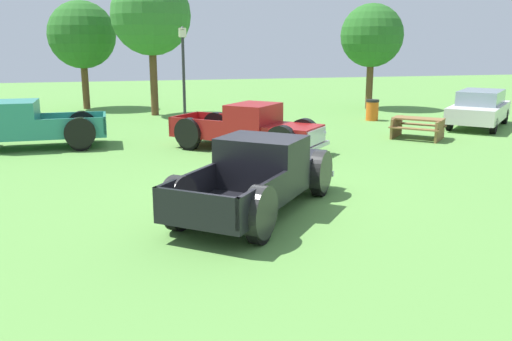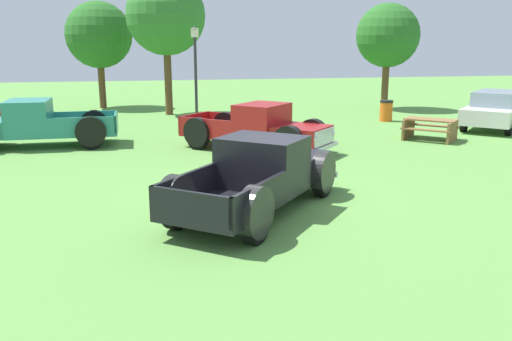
# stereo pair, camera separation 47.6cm
# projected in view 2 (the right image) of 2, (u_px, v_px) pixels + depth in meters

# --- Properties ---
(ground_plane) EXTENTS (80.00, 80.00, 0.00)m
(ground_plane) POSITION_uv_depth(u_px,v_px,m) (268.00, 200.00, 12.47)
(ground_plane) COLOR #5B9342
(pickup_truck_foreground) EXTENTS (4.60, 5.13, 1.57)m
(pickup_truck_foreground) POSITION_uv_depth(u_px,v_px,m) (264.00, 174.00, 11.81)
(pickup_truck_foreground) COLOR black
(pickup_truck_foreground) RESTS_ON ground_plane
(pickup_truck_behind_left) EXTENTS (5.32, 2.16, 1.62)m
(pickup_truck_behind_left) POSITION_uv_depth(u_px,v_px,m) (28.00, 125.00, 18.56)
(pickup_truck_behind_left) COLOR #2D8475
(pickup_truck_behind_left) RESTS_ON ground_plane
(pickup_truck_behind_right) EXTENTS (5.00, 4.78, 1.57)m
(pickup_truck_behind_right) POSITION_uv_depth(u_px,v_px,m) (264.00, 129.00, 17.84)
(pickup_truck_behind_right) COLOR maroon
(pickup_truck_behind_right) RESTS_ON ground_plane
(sedan_distant_b) EXTENTS (4.58, 4.58, 1.54)m
(sedan_distant_b) POSITION_uv_depth(u_px,v_px,m) (495.00, 109.00, 22.57)
(sedan_distant_b) COLOR silver
(sedan_distant_b) RESTS_ON ground_plane
(lamp_post_near) EXTENTS (0.36, 0.36, 4.13)m
(lamp_post_near) POSITION_uv_depth(u_px,v_px,m) (196.00, 76.00, 21.97)
(lamp_post_near) COLOR #2D2D33
(lamp_post_near) RESTS_ON ground_plane
(picnic_table) EXTENTS (2.33, 2.31, 0.78)m
(picnic_table) POSITION_uv_depth(u_px,v_px,m) (430.00, 127.00, 19.98)
(picnic_table) COLOR olive
(picnic_table) RESTS_ON ground_plane
(trash_can) EXTENTS (0.59, 0.59, 0.95)m
(trash_can) POSITION_uv_depth(u_px,v_px,m) (386.00, 111.00, 24.69)
(trash_can) COLOR orange
(trash_can) RESTS_ON ground_plane
(oak_tree_east) EXTENTS (3.79, 3.79, 6.65)m
(oak_tree_east) POSITION_uv_depth(u_px,v_px,m) (166.00, 16.00, 25.93)
(oak_tree_east) COLOR brown
(oak_tree_east) RESTS_ON ground_plane
(oak_tree_west) EXTENTS (3.29, 3.29, 5.49)m
(oak_tree_west) POSITION_uv_depth(u_px,v_px,m) (388.00, 36.00, 28.27)
(oak_tree_west) COLOR brown
(oak_tree_west) RESTS_ON ground_plane
(oak_tree_center) EXTENTS (3.50, 3.50, 5.63)m
(oak_tree_center) POSITION_uv_depth(u_px,v_px,m) (99.00, 35.00, 28.83)
(oak_tree_center) COLOR brown
(oak_tree_center) RESTS_ON ground_plane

